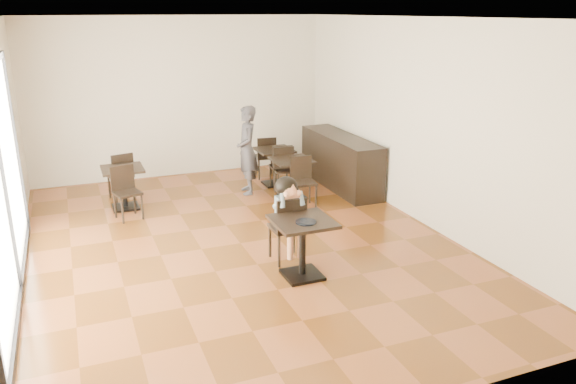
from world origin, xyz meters
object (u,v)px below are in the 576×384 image
cafe_table_back (275,167)px  chair_back_b (285,170)px  cafe_table_mid (292,179)px  cafe_table_left (124,188)px  chair_mid_b (304,183)px  chair_left_b (127,193)px  chair_left_a (120,176)px  child (287,220)px  chair_back_a (265,157)px  chair_mid_a (281,167)px  adult_patron (247,150)px  child_table (302,249)px  child_chair (287,228)px

cafe_table_back → chair_back_b: chair_back_b is taller
cafe_table_mid → cafe_table_left: size_ratio=1.00×
cafe_table_mid → chair_mid_b: chair_mid_b is taller
cafe_table_mid → chair_left_b: (-2.91, -0.01, 0.07)m
chair_mid_b → chair_left_a: (-2.91, 1.64, -0.00)m
child → chair_mid_b: child is taller
chair_back_a → chair_left_b: bearing=33.9°
chair_mid_a → chair_left_a: chair_mid_a is taller
adult_patron → chair_back_b: adult_patron is taller
child_table → cafe_table_back: bearing=74.6°
chair_left_a → chair_left_b: same height
cafe_table_back → chair_left_a: 2.91m
adult_patron → chair_back_a: bearing=150.0°
chair_left_a → chair_mid_b: bearing=136.0°
chair_mid_a → chair_mid_b: same height
child → chair_mid_a: size_ratio=1.35×
cafe_table_back → chair_mid_b: bearing=-89.7°
cafe_table_back → chair_back_b: 0.55m
cafe_table_back → chair_back_a: size_ratio=0.83×
chair_left_b → cafe_table_mid: bearing=-14.4°
chair_back_a → cafe_table_left: bearing=24.5°
cafe_table_left → chair_back_b: bearing=-4.0°
child_table → chair_back_a: (1.07, 4.46, 0.04)m
cafe_table_mid → chair_left_b: size_ratio=0.83×
cafe_table_back → chair_left_a: chair_left_a is taller
chair_left_b → chair_back_b: chair_left_b is taller
cafe_table_left → chair_mid_b: (2.91, -1.09, 0.07)m
child → chair_back_a: bearing=74.6°
adult_patron → chair_mid_a: (0.66, -0.04, -0.38)m
chair_mid_b → chair_left_b: 2.96m
cafe_table_back → chair_left_b: (-2.90, -0.90, 0.08)m
chair_mid_a → chair_back_a: 0.89m
cafe_table_mid → cafe_table_back: (-0.01, 0.89, -0.01)m
chair_back_a → chair_back_b: bearing=97.4°
adult_patron → chair_left_b: 2.36m
child_chair → chair_left_b: child_chair is taller
child_chair → adult_patron: bearing=-97.9°
cafe_table_mid → chair_back_b: 0.34m
cafe_table_left → chair_mid_a: size_ratio=0.83×
child → adult_patron: (0.42, 3.06, 0.23)m
chair_mid_a → chair_left_b: 2.96m
chair_back_a → cafe_table_mid: bearing=97.7°
cafe_table_left → chair_back_a: chair_back_a is taller
child_chair → chair_back_a: bearing=-105.4°
child_table → cafe_table_back: (1.07, 3.91, -0.03)m
adult_patron → chair_left_b: (-2.25, -0.60, -0.38)m
chair_mid_a → child: bearing=74.9°
chair_mid_a → chair_left_b: (-2.91, -0.56, -0.00)m
child → chair_left_a: child is taller
child_table → child_chair: child_chair is taller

